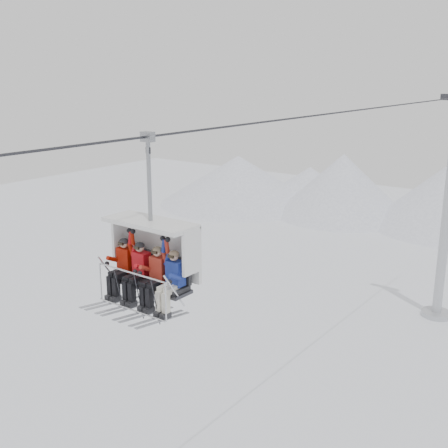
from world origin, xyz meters
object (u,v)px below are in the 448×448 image
Objects in this scene: skier_far_left at (122,266)px; skier_far_right at (172,280)px; chairlift_carrier at (155,250)px; lift_tower_right at (446,226)px; skier_center_left at (138,270)px; skier_center_right at (156,275)px.

skier_far_left and skier_far_right have the same top height.
chairlift_carrier is 0.98m from skier_far_left.
lift_tower_right reaches higher than skier_far_left.
skier_far_left is at bearing -159.47° from chairlift_carrier.
skier_far_left is 0.53m from skier_center_left.
chairlift_carrier is 0.62m from skier_center_right.
skier_far_left is at bearing 180.00° from skier_far_right.
skier_far_left is at bearing -91.86° from lift_tower_right.
lift_tower_right is 25.36m from skier_center_right.
lift_tower_right is at bearing 90.64° from skier_center_right.
skier_far_left is 1.09m from skier_center_right.
skier_center_left and skier_far_right have the same top height.
skier_center_right is at bearing 180.00° from skier_far_right.
skier_center_left is 1.06m from skier_far_right.
skier_far_right is (0.78, -24.98, 4.41)m from lift_tower_right.
skier_far_right is (0.78, -0.30, -0.46)m from chairlift_carrier.
lift_tower_right is 3.38× the size of chairlift_carrier.
skier_far_left is 1.00× the size of skier_center_left.
skier_far_right is at bearing 0.00° from skier_far_left.
lift_tower_right is 7.99× the size of skier_far_left.
chairlift_carrier is 0.62m from skier_center_left.
chairlift_carrier is (0.00, -24.67, 4.88)m from lift_tower_right.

